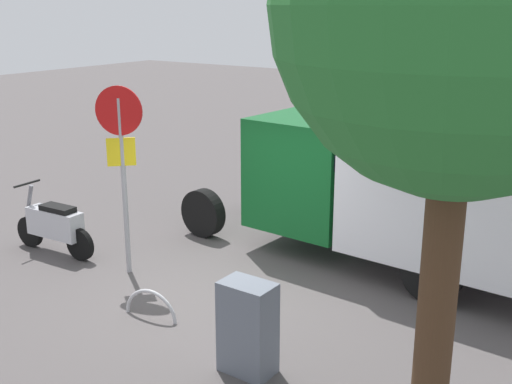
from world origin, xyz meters
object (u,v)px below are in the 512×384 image
at_px(motorcycle, 55,225).
at_px(utility_cabinet, 248,328).
at_px(box_truck_near, 427,178).
at_px(bike_rack_hoop, 151,317).
at_px(stop_sign, 122,151).
at_px(street_tree, 463,10).

bearing_deg(motorcycle, utility_cabinet, 163.50).
height_order(box_truck_near, motorcycle, box_truck_near).
xyz_separation_m(motorcycle, utility_cabinet, (-4.92, 1.17, 0.05)).
bearing_deg(bike_rack_hoop, stop_sign, -34.49).
bearing_deg(stop_sign, street_tree, 161.20).
relative_size(box_truck_near, motorcycle, 4.12).
height_order(utility_cabinet, bike_rack_hoop, utility_cabinet).
bearing_deg(box_truck_near, stop_sign, 38.34).
bearing_deg(stop_sign, utility_cabinet, 158.43).
xyz_separation_m(box_truck_near, utility_cabinet, (0.62, 4.03, -1.00)).
relative_size(box_truck_near, bike_rack_hoop, 8.78).
relative_size(motorcycle, utility_cabinet, 1.59).
xyz_separation_m(box_truck_near, motorcycle, (5.54, 2.86, -1.05)).
relative_size(box_truck_near, street_tree, 1.32).
bearing_deg(utility_cabinet, stop_sign, -21.57).
distance_m(box_truck_near, bike_rack_hoop, 4.73).
xyz_separation_m(motorcycle, stop_sign, (-1.62, -0.13, 1.50)).
xyz_separation_m(box_truck_near, bike_rack_hoop, (2.51, 3.69, -1.57)).
relative_size(utility_cabinet, bike_rack_hoop, 1.34).
bearing_deg(stop_sign, bike_rack_hoop, 145.51).
bearing_deg(street_tree, motorcycle, -13.86).
distance_m(utility_cabinet, bike_rack_hoop, 2.00).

